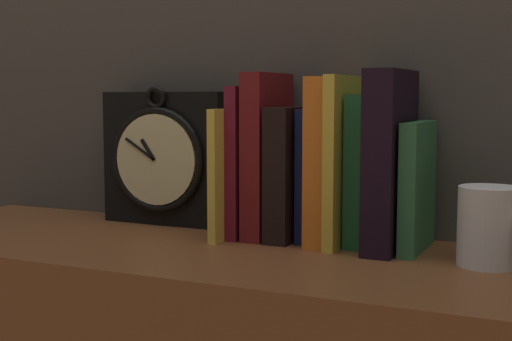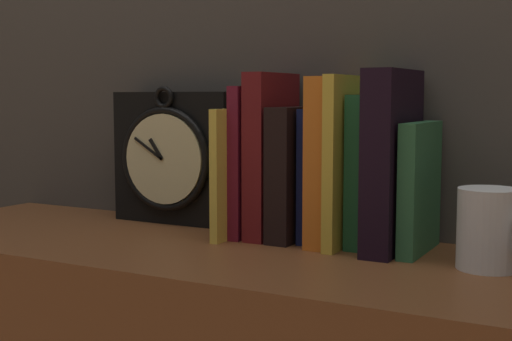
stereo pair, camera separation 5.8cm
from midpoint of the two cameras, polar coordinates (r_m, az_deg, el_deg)
The scene contains 12 objects.
clock at distance 1.21m, azimuth -8.57°, elevation 1.00°, with size 0.22×0.07×0.23m.
book_slot0_yellow at distance 1.10m, azimuth -3.17°, elevation -0.15°, with size 0.01×0.16×0.20m.
book_slot1_maroon at distance 1.10m, azimuth -2.11°, elevation 0.74°, with size 0.02×0.13×0.23m.
book_slot2_maroon at distance 1.09m, azimuth -0.63°, elevation 1.21°, with size 0.03×0.13×0.25m.
book_slot3_black at distance 1.07m, azimuth 1.24°, elevation -0.21°, with size 0.04×0.13×0.20m.
book_slot4_navy at distance 1.07m, azimuth 3.17°, elevation -0.31°, with size 0.02×0.11×0.20m.
book_slot5_orange at distance 1.04m, azimuth 4.22°, elevation 0.79°, with size 0.03×0.14×0.24m.
book_slot6_yellow at distance 1.03m, azimuth 5.47°, elevation 0.78°, with size 0.02×0.15×0.24m.
book_slot7_green at distance 1.04m, azimuth 7.23°, elevation 0.03°, with size 0.03×0.11×0.22m.
book_slot8_black at distance 1.01m, azimuth 9.08°, elevation 0.80°, with size 0.04×0.15×0.25m.
book_slot9_green at distance 1.01m, azimuth 11.21°, elevation -1.27°, with size 0.02×0.14×0.18m.
mug at distance 0.94m, azimuth 16.64°, elevation -4.33°, with size 0.08×0.08×0.10m.
Camera 1 is at (0.41, -0.88, 0.96)m, focal length 50.00 mm.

